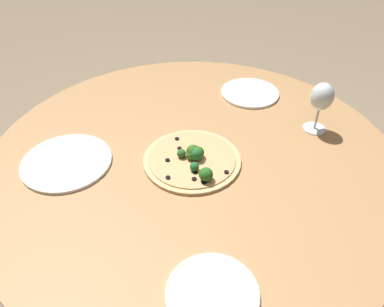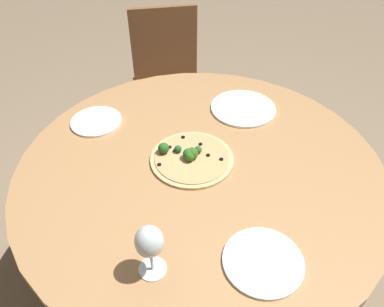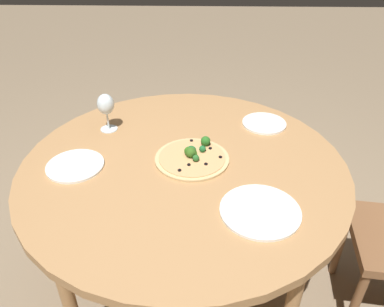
# 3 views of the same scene
# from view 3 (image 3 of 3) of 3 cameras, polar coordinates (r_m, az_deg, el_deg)

# --- Properties ---
(ground_plane) EXTENTS (12.00, 12.00, 0.00)m
(ground_plane) POSITION_cam_3_polar(r_m,az_deg,el_deg) (1.98, -1.03, -18.66)
(ground_plane) COLOR #847056
(dining_table) EXTENTS (1.28, 1.28, 0.72)m
(dining_table) POSITION_cam_3_polar(r_m,az_deg,el_deg) (1.51, -1.28, -3.10)
(dining_table) COLOR #A87A4C
(dining_table) RESTS_ON ground_plane
(pizza) EXTENTS (0.30, 0.30, 0.06)m
(pizza) POSITION_cam_3_polar(r_m,az_deg,el_deg) (1.49, 0.10, -0.45)
(pizza) COLOR tan
(pizza) RESTS_ON dining_table
(wine_glass) EXTENTS (0.08, 0.08, 0.17)m
(wine_glass) POSITION_cam_3_polar(r_m,az_deg,el_deg) (1.68, -13.01, 7.16)
(wine_glass) COLOR silver
(wine_glass) RESTS_ON dining_table
(plate_near) EXTENTS (0.20, 0.20, 0.01)m
(plate_near) POSITION_cam_3_polar(r_m,az_deg,el_deg) (1.77, 10.94, 4.54)
(plate_near) COLOR white
(plate_near) RESTS_ON dining_table
(plate_far) EXTENTS (0.22, 0.22, 0.01)m
(plate_far) POSITION_cam_3_polar(r_m,az_deg,el_deg) (1.52, -17.37, -1.77)
(plate_far) COLOR white
(plate_far) RESTS_ON dining_table
(plate_side) EXTENTS (0.27, 0.27, 0.01)m
(plate_side) POSITION_cam_3_polar(r_m,az_deg,el_deg) (1.27, 10.34, -8.59)
(plate_side) COLOR white
(plate_side) RESTS_ON dining_table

